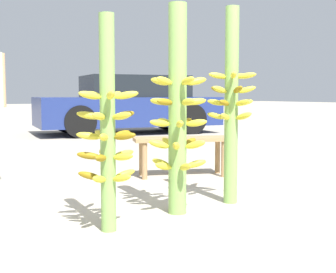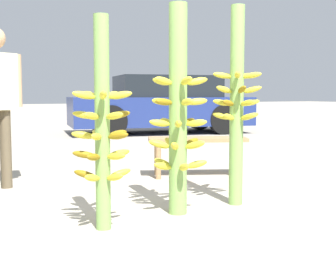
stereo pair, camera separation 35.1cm
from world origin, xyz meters
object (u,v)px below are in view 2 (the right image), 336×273
at_px(banana_stalk_center, 178,113).
at_px(market_bench, 197,145).
at_px(banana_stalk_left, 102,128).
at_px(banana_stalk_right, 237,104).
at_px(parked_car, 161,105).

relative_size(banana_stalk_center, market_bench, 1.41).
bearing_deg(banana_stalk_center, market_bench, 53.77).
relative_size(banana_stalk_left, market_bench, 1.28).
height_order(banana_stalk_right, market_bench, banana_stalk_right).
bearing_deg(banana_stalk_right, banana_stalk_center, -175.42).
xyz_separation_m(banana_stalk_left, banana_stalk_right, (1.22, 0.18, 0.14)).
xyz_separation_m(banana_stalk_right, parked_car, (2.63, 6.64, -0.18)).
xyz_separation_m(banana_stalk_left, parked_car, (3.85, 6.82, -0.04)).
bearing_deg(parked_car, banana_stalk_right, 168.96).
bearing_deg(parked_car, banana_stalk_center, 164.98).
relative_size(market_bench, parked_car, 0.26).
bearing_deg(banana_stalk_left, banana_stalk_center, 11.64).
relative_size(banana_stalk_right, parked_car, 0.37).
xyz_separation_m(banana_stalk_center, market_bench, (0.96, 1.31, -0.41)).
height_order(banana_stalk_center, parked_car, banana_stalk_center).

